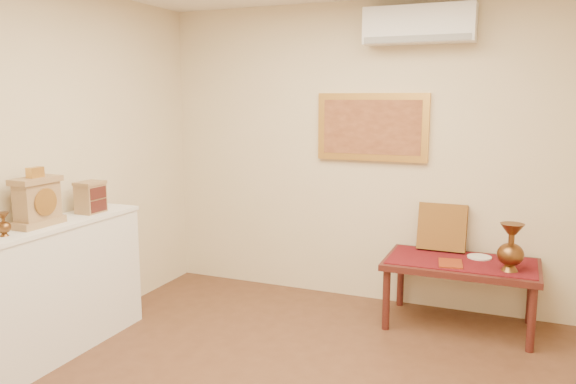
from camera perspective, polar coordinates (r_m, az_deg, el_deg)
The scene contains 13 objects.
wall_back at distance 5.13m, azimuth 8.54°, elevation 3.76°, with size 4.00×0.02×2.70m, color beige.
brass_urn_small at distance 4.03m, azimuth -26.96°, elevation -2.61°, with size 0.09×0.09×0.20m, color brown, non-canonical shape.
table_cloth at distance 4.78m, azimuth 17.20°, elevation -6.72°, with size 1.14×0.59×0.01m, color maroon.
brass_urn_tall at distance 4.57m, azimuth 21.74°, elevation -4.75°, with size 0.20×0.20×0.45m, color brown, non-canonical shape.
plate at distance 4.91m, azimuth 18.87°, elevation -6.27°, with size 0.19×0.19×0.01m, color silver.
menu at distance 4.66m, azimuth 16.18°, elevation -6.97°, with size 0.18×0.25×0.01m, color maroon.
cushion at distance 5.01m, azimuth 15.39°, elevation -3.45°, with size 0.40×0.10×0.40m, color #602513.
display_ledge at distance 4.30m, azimuth -24.95°, elevation -9.90°, with size 0.37×2.02×0.98m.
mantel_clock at distance 4.23m, azimuth -24.10°, elevation -0.85°, with size 0.17×0.36×0.41m.
wooden_chest at distance 4.58m, azimuth -19.41°, elevation -0.49°, with size 0.16×0.21×0.24m.
low_table at distance 4.80m, azimuth 17.16°, elevation -7.52°, with size 1.20×0.70×0.55m.
painting at distance 5.08m, azimuth 8.54°, elevation 6.54°, with size 1.00×0.06×0.60m.
ac_unit at distance 4.93m, azimuth 13.18°, elevation 16.19°, with size 0.90×0.25×0.30m.
Camera 1 is at (1.23, -2.70, 1.86)m, focal length 35.00 mm.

